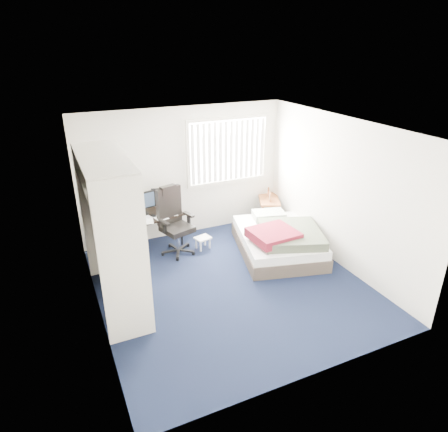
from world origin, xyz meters
name	(u,v)px	position (x,y,z in m)	size (l,w,h in m)	color
ground	(231,284)	(0.00, 0.00, 0.00)	(4.20, 4.20, 0.00)	black
room_shell	(231,196)	(0.00, 0.00, 1.51)	(4.20, 4.20, 4.20)	silver
window_assembly	(228,151)	(0.90, 2.04, 1.60)	(1.72, 0.09, 1.32)	white
closet	(112,219)	(-1.67, 0.27, 1.35)	(0.64, 1.84, 2.22)	beige
desk	(144,214)	(-0.91, 1.76, 0.70)	(1.43, 0.88, 1.12)	black
office_chair	(175,228)	(-0.45, 1.41, 0.48)	(0.73, 0.73, 1.24)	black
footstool	(203,240)	(0.05, 1.31, 0.17)	(0.32, 0.28, 0.23)	white
nightstand	(269,201)	(1.75, 1.83, 0.48)	(0.69, 0.89, 0.73)	brown
bed	(279,240)	(1.25, 0.58, 0.26)	(1.76, 2.09, 0.60)	#40362E
pine_box	(128,308)	(-1.65, -0.13, 0.13)	(0.36, 0.27, 0.27)	tan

